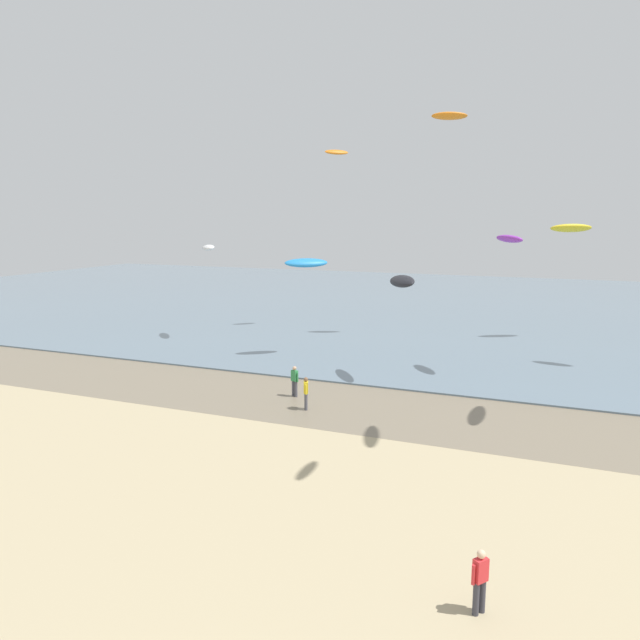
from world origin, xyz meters
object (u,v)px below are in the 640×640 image
(kite_aloft_6, at_px, (208,248))
(kite_aloft_10, at_px, (306,263))
(kite_aloft_12, at_px, (450,116))
(kite_aloft_11, at_px, (402,281))
(kite_aloft_0, at_px, (337,152))
(person_far_down_beach, at_px, (480,580))
(kite_aloft_3, at_px, (571,228))
(person_by_waterline, at_px, (295,380))
(kite_aloft_2, at_px, (509,239))
(person_left_flank, at_px, (306,392))

(kite_aloft_6, distance_m, kite_aloft_10, 10.02)
(kite_aloft_6, relative_size, kite_aloft_12, 0.94)
(kite_aloft_10, xyz_separation_m, kite_aloft_11, (7.70, -3.64, -0.61))
(kite_aloft_0, bearing_deg, kite_aloft_12, 133.30)
(person_far_down_beach, xyz_separation_m, kite_aloft_0, (-16.81, 34.66, 14.25))
(kite_aloft_6, relative_size, kite_aloft_11, 0.81)
(kite_aloft_3, bearing_deg, person_far_down_beach, -121.23)
(person_by_waterline, bearing_deg, kite_aloft_11, 49.21)
(kite_aloft_2, bearing_deg, person_by_waterline, 94.81)
(kite_aloft_11, bearing_deg, kite_aloft_2, 87.94)
(person_far_down_beach, height_order, kite_aloft_10, kite_aloft_10)
(person_far_down_beach, bearing_deg, kite_aloft_2, 93.92)
(person_far_down_beach, height_order, kite_aloft_2, kite_aloft_2)
(kite_aloft_0, distance_m, kite_aloft_10, 13.88)
(person_far_down_beach, bearing_deg, kite_aloft_11, 109.75)
(person_left_flank, height_order, kite_aloft_12, kite_aloft_12)
(kite_aloft_12, bearing_deg, person_left_flank, 59.04)
(person_by_waterline, relative_size, kite_aloft_10, 0.56)
(kite_aloft_0, bearing_deg, person_left_flank, 64.05)
(person_by_waterline, height_order, person_far_down_beach, same)
(person_far_down_beach, bearing_deg, kite_aloft_3, 87.07)
(person_by_waterline, distance_m, kite_aloft_2, 15.46)
(person_left_flank, bearing_deg, kite_aloft_2, 50.82)
(person_far_down_beach, height_order, kite_aloft_6, kite_aloft_6)
(person_by_waterline, relative_size, kite_aloft_2, 0.65)
(kite_aloft_2, xyz_separation_m, kite_aloft_11, (-5.63, -3.55, -2.43))
(kite_aloft_6, bearing_deg, kite_aloft_2, 39.50)
(person_by_waterline, bearing_deg, kite_aloft_0, 104.18)
(kite_aloft_3, distance_m, kite_aloft_12, 12.88)
(person_far_down_beach, distance_m, kite_aloft_11, 22.08)
(person_far_down_beach, bearing_deg, kite_aloft_10, 122.09)
(kite_aloft_6, height_order, kite_aloft_11, kite_aloft_6)
(kite_aloft_6, bearing_deg, kite_aloft_10, 30.57)
(kite_aloft_3, bearing_deg, kite_aloft_10, -170.37)
(person_by_waterline, bearing_deg, kite_aloft_10, 109.36)
(person_by_waterline, relative_size, person_far_down_beach, 1.00)
(kite_aloft_11, bearing_deg, kite_aloft_6, -144.59)
(person_by_waterline, xyz_separation_m, kite_aloft_3, (13.71, 22.06, 8.01))
(kite_aloft_0, bearing_deg, kite_aloft_6, 3.43)
(person_left_flank, bearing_deg, kite_aloft_12, 81.77)
(kite_aloft_0, height_order, kite_aloft_12, kite_aloft_12)
(person_far_down_beach, distance_m, kite_aloft_10, 28.73)
(person_by_waterline, distance_m, kite_aloft_12, 25.61)
(kite_aloft_2, xyz_separation_m, kite_aloft_3, (3.52, 13.22, 0.45))
(kite_aloft_6, distance_m, kite_aloft_11, 18.50)
(person_far_down_beach, bearing_deg, person_by_waterline, 128.38)
(kite_aloft_2, relative_size, kite_aloft_3, 0.77)
(person_left_flank, height_order, kite_aloft_3, kite_aloft_3)
(person_far_down_beach, distance_m, kite_aloft_12, 38.48)
(person_left_flank, relative_size, kite_aloft_3, 0.50)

